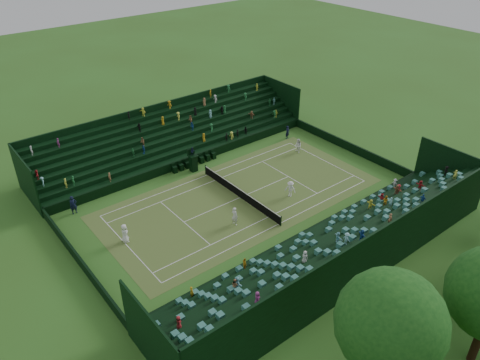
# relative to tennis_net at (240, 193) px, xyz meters

# --- Properties ---
(ground) EXTENTS (160.00, 160.00, 0.00)m
(ground) POSITION_rel_tennis_net_xyz_m (0.00, 0.00, -0.53)
(ground) COLOR #35611E
(ground) RESTS_ON ground
(court_surface) EXTENTS (12.97, 26.77, 0.01)m
(court_surface) POSITION_rel_tennis_net_xyz_m (0.00, 0.00, -0.52)
(court_surface) COLOR #397E2A
(court_surface) RESTS_ON ground
(perimeter_wall_north) EXTENTS (17.17, 0.20, 1.00)m
(perimeter_wall_north) POSITION_rel_tennis_net_xyz_m (0.00, 15.88, -0.03)
(perimeter_wall_north) COLOR black
(perimeter_wall_north) RESTS_ON ground
(perimeter_wall_south) EXTENTS (17.17, 0.20, 1.00)m
(perimeter_wall_south) POSITION_rel_tennis_net_xyz_m (0.00, -15.88, -0.03)
(perimeter_wall_south) COLOR black
(perimeter_wall_south) RESTS_ON ground
(perimeter_wall_east) EXTENTS (0.20, 31.77, 1.00)m
(perimeter_wall_east) POSITION_rel_tennis_net_xyz_m (8.48, 0.00, -0.03)
(perimeter_wall_east) COLOR black
(perimeter_wall_east) RESTS_ON ground
(perimeter_wall_west) EXTENTS (0.20, 31.77, 1.00)m
(perimeter_wall_west) POSITION_rel_tennis_net_xyz_m (-8.48, 0.00, -0.03)
(perimeter_wall_west) COLOR black
(perimeter_wall_west) RESTS_ON ground
(north_grandstand) EXTENTS (6.60, 32.00, 4.90)m
(north_grandstand) POSITION_rel_tennis_net_xyz_m (12.66, 0.00, 1.02)
(north_grandstand) COLOR black
(north_grandstand) RESTS_ON ground
(south_grandstand) EXTENTS (6.60, 32.00, 4.90)m
(south_grandstand) POSITION_rel_tennis_net_xyz_m (-12.66, 0.00, 1.02)
(south_grandstand) COLOR black
(south_grandstand) RESTS_ON ground
(tennis_net) EXTENTS (11.67, 0.10, 1.06)m
(tennis_net) POSITION_rel_tennis_net_xyz_m (0.00, 0.00, 0.00)
(tennis_net) COLOR black
(tennis_net) RESTS_ON ground
(umpire_chair) EXTENTS (0.87, 0.87, 2.75)m
(umpire_chair) POSITION_rel_tennis_net_xyz_m (-7.17, -0.60, 0.65)
(umpire_chair) COLOR black
(umpire_chair) RESTS_ON ground
(courtside_chairs) EXTENTS (0.47, 5.45, 1.02)m
(courtside_chairs) POSITION_rel_tennis_net_xyz_m (-8.05, 0.13, -0.14)
(courtside_chairs) COLOR black
(courtside_chairs) RESTS_ON ground
(player_near_west) EXTENTS (0.87, 0.59, 1.74)m
(player_near_west) POSITION_rel_tennis_net_xyz_m (-0.70, -11.71, 0.35)
(player_near_west) COLOR white
(player_near_west) RESTS_ON ground
(player_near_east) EXTENTS (0.72, 0.54, 1.81)m
(player_near_east) POSITION_rel_tennis_net_xyz_m (3.08, -3.04, 0.38)
(player_near_east) COLOR white
(player_near_east) RESTS_ON ground
(player_far_west) EXTENTS (0.95, 0.83, 1.67)m
(player_far_west) POSITION_rel_tennis_net_xyz_m (-3.26, 10.94, 0.31)
(player_far_west) COLOR white
(player_far_west) RESTS_ON ground
(player_far_east) EXTENTS (1.24, 1.05, 1.66)m
(player_far_east) POSITION_rel_tennis_net_xyz_m (2.79, 3.96, 0.31)
(player_far_east) COLOR white
(player_far_east) RESTS_ON ground
(line_judge_north) EXTENTS (0.52, 0.67, 1.63)m
(line_judge_north) POSITION_rel_tennis_net_xyz_m (-6.64, 12.51, 0.29)
(line_judge_north) COLOR black
(line_judge_north) RESTS_ON ground
(line_judge_south) EXTENTS (0.43, 0.66, 1.80)m
(line_judge_south) POSITION_rel_tennis_net_xyz_m (-7.40, -13.47, 0.37)
(line_judge_south) COLOR black
(line_judge_south) RESTS_ON ground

